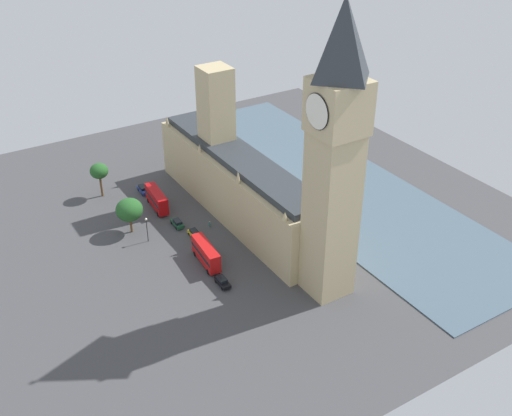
{
  "coord_description": "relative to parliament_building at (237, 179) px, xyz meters",
  "views": [
    {
      "loc": [
        63.32,
        112.5,
        79.3
      ],
      "look_at": [
        1.0,
        12.04,
        8.7
      ],
      "focal_mm": 43.69,
      "sensor_mm": 36.0,
      "label": 1
    }
  ],
  "objects": [
    {
      "name": "car_blue_by_river_gate",
      "position": [
        16.0,
        -21.17,
        -8.08
      ],
      "size": [
        2.02,
        4.83,
        1.74
      ],
      "rotation": [
        0.0,
        0.0,
        -0.04
      ],
      "color": "navy",
      "rests_on": "ground"
    },
    {
      "name": "clock_tower",
      "position": [
        0.2,
        35.73,
        21.66
      ],
      "size": [
        9.2,
        9.2,
        59.15
      ],
      "color": "tan",
      "rests_on": "ground"
    },
    {
      "name": "car_black_opposite_hall",
      "position": [
        17.51,
        23.67,
        -8.08
      ],
      "size": [
        2.0,
        4.5,
        1.74
      ],
      "rotation": [
        0.0,
        0.0,
        -0.03
      ],
      "color": "black",
      "rests_on": "ground"
    },
    {
      "name": "car_dark_green_corner",
      "position": [
        15.55,
        -1.71,
        -8.08
      ],
      "size": [
        2.02,
        4.53,
        1.74
      ],
      "rotation": [
        0.0,
        0.0,
        3.1
      ],
      "color": "#19472D",
      "rests_on": "ground"
    },
    {
      "name": "plane_tree_under_trees",
      "position": [
        25.68,
        -5.11,
        -3.0
      ],
      "size": [
        6.24,
        6.24,
        8.64
      ],
      "color": "brown",
      "rests_on": "ground"
    },
    {
      "name": "street_lamp_midblock",
      "position": [
        24.02,
        0.59,
        -4.65
      ],
      "size": [
        0.56,
        0.56,
        6.17
      ],
      "color": "black",
      "rests_on": "ground"
    },
    {
      "name": "river_thames",
      "position": [
        -28.35,
        1.33,
        -8.84
      ],
      "size": [
        34.75,
        117.56,
        0.25
      ],
      "primitive_type": "cube",
      "color": "#475B6B",
      "rests_on": "ground"
    },
    {
      "name": "pedestrian_near_tower",
      "position": [
        9.14,
        2.5,
        -8.29
      ],
      "size": [
        0.5,
        0.59,
        1.51
      ],
      "rotation": [
        0.0,
        0.0,
        6.08
      ],
      "color": "#336B60",
      "rests_on": "ground"
    },
    {
      "name": "car_yellow_cab_kerbside",
      "position": [
        14.2,
        4.75,
        -8.08
      ],
      "size": [
        2.03,
        4.77,
        1.74
      ],
      "rotation": [
        0.0,
        0.0,
        -0.04
      ],
      "color": "gold",
      "rests_on": "ground"
    },
    {
      "name": "ground_plane",
      "position": [
        1.99,
        1.33,
        -8.97
      ],
      "size": [
        130.62,
        130.62,
        0.0
      ],
      "primitive_type": "plane",
      "color": "#424244"
    },
    {
      "name": "double_decker_bus_leading",
      "position": [
        16.74,
        15.18,
        -6.33
      ],
      "size": [
        3.43,
        10.68,
        4.75
      ],
      "rotation": [
        0.0,
        0.0,
        -0.09
      ],
      "color": "red",
      "rests_on": "ground"
    },
    {
      "name": "plane_tree_far_end",
      "position": [
        25.62,
        -25.03,
        -1.88
      ],
      "size": [
        4.61,
        4.61,
        9.14
      ],
      "color": "brown",
      "rests_on": "ground"
    },
    {
      "name": "parliament_building",
      "position": [
        0.0,
        0.0,
        0.0
      ],
      "size": [
        12.54,
        60.62,
        33.88
      ],
      "color": "tan",
      "rests_on": "ground"
    },
    {
      "name": "double_decker_bus_trailing",
      "position": [
        16.13,
        -11.86,
        -6.33
      ],
      "size": [
        3.42,
        10.68,
        4.75
      ],
      "rotation": [
        0.0,
        0.0,
        3.05
      ],
      "color": "#B20C0F",
      "rests_on": "ground"
    }
  ]
}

